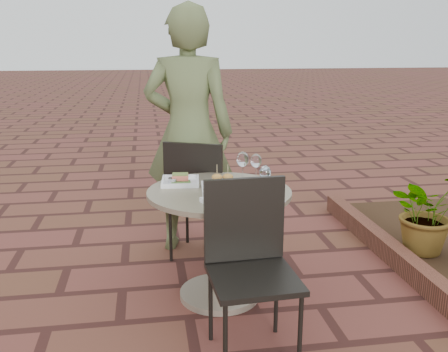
{
  "coord_description": "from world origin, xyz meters",
  "views": [
    {
      "loc": [
        -0.21,
        -2.71,
        1.61
      ],
      "look_at": [
        0.25,
        0.23,
        0.82
      ],
      "focal_mm": 40.0,
      "sensor_mm": 36.0,
      "label": 1
    }
  ],
  "objects": [
    {
      "name": "wine_glass_mid",
      "position": [
        0.41,
        0.45,
        0.87
      ],
      "size": [
        0.08,
        0.08,
        0.19
      ],
      "color": "white",
      "rests_on": "cafe_table"
    },
    {
      "name": "cutlery_set",
      "position": [
        0.52,
        -0.0,
        0.73
      ],
      "size": [
        0.1,
        0.18,
        0.0
      ],
      "primitive_type": null,
      "rotation": [
        0.0,
        0.0,
        0.13
      ],
      "color": "silver",
      "rests_on": "cafe_table"
    },
    {
      "name": "diner",
      "position": [
        0.11,
        1.08,
        0.95
      ],
      "size": [
        0.79,
        0.62,
        1.91
      ],
      "primitive_type": "imported",
      "rotation": [
        0.0,
        0.0,
        2.89
      ],
      "color": "#4C5830",
      "rests_on": "ground"
    },
    {
      "name": "chair_near",
      "position": [
        0.29,
        -0.34,
        0.55
      ],
      "size": [
        0.46,
        0.46,
        0.93
      ],
      "rotation": [
        0.0,
        0.0,
        0.06
      ],
      "color": "black",
      "rests_on": "ground"
    },
    {
      "name": "wine_glass_right",
      "position": [
        0.49,
        0.16,
        0.85
      ],
      "size": [
        0.07,
        0.07,
        0.17
      ],
      "color": "white",
      "rests_on": "cafe_table"
    },
    {
      "name": "plate_salmon",
      "position": [
        -0.01,
        0.42,
        0.75
      ],
      "size": [
        0.26,
        0.26,
        0.07
      ],
      "rotation": [
        0.0,
        0.0,
        -0.1
      ],
      "color": "white",
      "rests_on": "cafe_table"
    },
    {
      "name": "planter_curb",
      "position": [
        1.6,
        0.3,
        0.07
      ],
      "size": [
        0.12,
        3.0,
        0.15
      ],
      "primitive_type": "cube",
      "color": "brown",
      "rests_on": "ground"
    },
    {
      "name": "plate_tuna",
      "position": [
        0.23,
        -0.04,
        0.74
      ],
      "size": [
        0.31,
        0.31,
        0.03
      ],
      "rotation": [
        0.0,
        0.0,
        0.44
      ],
      "color": "white",
      "rests_on": "cafe_table"
    },
    {
      "name": "wine_glass_far",
      "position": [
        0.5,
        0.44,
        0.86
      ],
      "size": [
        0.08,
        0.08,
        0.18
      ],
      "color": "white",
      "rests_on": "cafe_table"
    },
    {
      "name": "plate_sliders",
      "position": [
        0.24,
        0.22,
        0.76
      ],
      "size": [
        0.28,
        0.28,
        0.17
      ],
      "rotation": [
        0.0,
        0.0,
        -0.08
      ],
      "color": "white",
      "rests_on": "cafe_table"
    },
    {
      "name": "steel_ramekin",
      "position": [
        -0.06,
        0.4,
        0.75
      ],
      "size": [
        0.07,
        0.07,
        0.04
      ],
      "primitive_type": "cylinder",
      "rotation": [
        0.0,
        0.0,
        0.1
      ],
      "color": "silver",
      "rests_on": "cafe_table"
    },
    {
      "name": "cafe_table",
      "position": [
        0.22,
        0.23,
        0.48
      ],
      "size": [
        0.9,
        0.9,
        0.73
      ],
      "color": "gray",
      "rests_on": "ground"
    },
    {
      "name": "ground",
      "position": [
        0.0,
        0.0,
        0.0
      ],
      "size": [
        60.0,
        60.0,
        0.0
      ],
      "primitive_type": "plane",
      "color": "#5C2A24",
      "rests_on": "ground"
    },
    {
      "name": "chair_far",
      "position": [
        0.15,
        0.85,
        0.55
      ],
      "size": [
        0.58,
        0.58,
        0.93
      ],
      "rotation": [
        0.0,
        0.0,
        2.72
      ],
      "color": "black",
      "rests_on": "ground"
    },
    {
      "name": "potted_plant_a",
      "position": [
        1.87,
        0.59,
        0.38
      ],
      "size": [
        0.67,
        0.61,
        0.64
      ],
      "primitive_type": "imported",
      "rotation": [
        0.0,
        0.0,
        0.21
      ],
      "color": "#33662D",
      "rests_on": "mulch_bed"
    }
  ]
}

